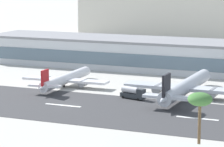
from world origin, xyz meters
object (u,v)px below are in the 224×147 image
Objects in this scene: terminal_building at (167,55)px; service_fuel_truck_1 at (133,93)px; palm_tree_2 at (200,101)px; airliner_black_tail_gate_1 at (185,87)px; distant_hotel_block at (165,5)px; airliner_red_tail_gate_0 at (64,80)px.

terminal_building is 18.00× the size of service_fuel_truck_1.
terminal_building is 10.87× the size of palm_tree_2.
airliner_black_tail_gate_1 is at bearing 108.87° from palm_tree_2.
distant_hotel_block is at bearing 109.75° from palm_tree_2.
palm_tree_2 is at bearing -70.25° from distant_hotel_block.
service_fuel_truck_1 is (-14.60, -8.31, -1.38)m from airliner_black_tail_gate_1.
distant_hotel_block is (-38.23, 114.51, 13.75)m from terminal_building.
airliner_black_tail_gate_1 is at bearing -93.77° from airliner_red_tail_gate_0.
airliner_black_tail_gate_1 is at bearing 45.13° from service_fuel_truck_1.
airliner_black_tail_gate_1 reaches higher than airliner_red_tail_gate_0.
airliner_black_tail_gate_1 is 64.41m from palm_tree_2.
palm_tree_2 reaches higher than airliner_black_tail_gate_1.
airliner_red_tail_gate_0 is 4.55× the size of service_fuel_truck_1.
airliner_red_tail_gate_0 is at bearing 136.49° from palm_tree_2.
distant_hotel_block is 240.35m from palm_tree_2.
palm_tree_2 is at bearing -68.96° from terminal_building.
terminal_building is 3.96× the size of airliner_red_tail_gate_0.
airliner_red_tail_gate_0 is at bearing -84.32° from distant_hotel_block.
airliner_black_tail_gate_1 is (22.34, -51.32, -2.82)m from terminal_building.
airliner_black_tail_gate_1 is (44.20, -1.23, 0.72)m from airliner_red_tail_gate_0.
terminal_building is at bearing -71.54° from distant_hotel_block.
terminal_building is at bearing -25.75° from airliner_red_tail_gate_0.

